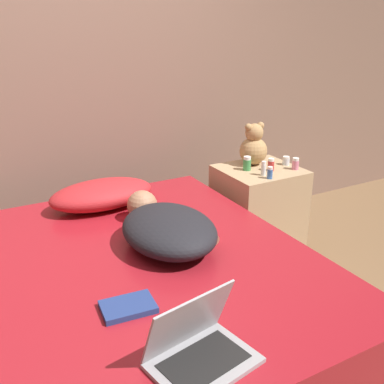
% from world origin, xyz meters
% --- Properties ---
extents(ground_plane, '(12.00, 12.00, 0.00)m').
position_xyz_m(ground_plane, '(0.00, 0.00, 0.00)').
color(ground_plane, brown).
extents(wall_back, '(8.00, 0.06, 2.60)m').
position_xyz_m(wall_back, '(0.00, 1.23, 1.30)').
color(wall_back, '#846656').
rests_on(wall_back, ground_plane).
extents(bed, '(1.51, 1.89, 0.52)m').
position_xyz_m(bed, '(0.00, 0.00, 0.26)').
color(bed, brown).
rests_on(bed, ground_plane).
extents(nightstand, '(0.51, 0.47, 0.63)m').
position_xyz_m(nightstand, '(1.07, 0.56, 0.31)').
color(nightstand, tan).
rests_on(nightstand, ground_plane).
extents(pillow, '(0.61, 0.34, 0.16)m').
position_xyz_m(pillow, '(0.02, 0.68, 0.60)').
color(pillow, red).
rests_on(pillow, bed).
extents(person_lying, '(0.45, 0.73, 0.18)m').
position_xyz_m(person_lying, '(0.15, 0.09, 0.61)').
color(person_lying, black).
rests_on(person_lying, bed).
extents(laptop, '(0.37, 0.30, 0.24)m').
position_xyz_m(laptop, '(-0.12, -0.70, 0.58)').
color(laptop, '#9E9EA3').
rests_on(laptop, bed).
extents(teddy_bear, '(0.19, 0.19, 0.29)m').
position_xyz_m(teddy_bear, '(1.09, 0.66, 0.76)').
color(teddy_bear, tan).
rests_on(teddy_bear, nightstand).
extents(bottle_white, '(0.03, 0.03, 0.09)m').
position_xyz_m(bottle_white, '(1.01, 0.44, 0.67)').
color(bottle_white, white).
rests_on(bottle_white, nightstand).
extents(bottle_pink, '(0.04, 0.04, 0.08)m').
position_xyz_m(bottle_pink, '(1.27, 0.44, 0.67)').
color(bottle_pink, pink).
rests_on(bottle_pink, nightstand).
extents(bottle_red, '(0.04, 0.04, 0.08)m').
position_xyz_m(bottle_red, '(1.11, 0.50, 0.67)').
color(bottle_red, '#B72D2D').
rests_on(bottle_red, nightstand).
extents(bottle_blue, '(0.03, 0.03, 0.08)m').
position_xyz_m(bottle_blue, '(1.01, 0.38, 0.67)').
color(bottle_blue, '#3866B2').
rests_on(bottle_blue, nightstand).
extents(bottle_green, '(0.05, 0.05, 0.09)m').
position_xyz_m(bottle_green, '(0.98, 0.58, 0.67)').
color(bottle_green, '#3D8E4C').
rests_on(bottle_green, nightstand).
extents(bottle_clear, '(0.05, 0.05, 0.06)m').
position_xyz_m(bottle_clear, '(1.28, 0.55, 0.66)').
color(bottle_clear, silver).
rests_on(bottle_clear, nightstand).
extents(book, '(0.22, 0.16, 0.02)m').
position_xyz_m(book, '(-0.22, -0.33, 0.54)').
color(book, navy).
rests_on(book, bed).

